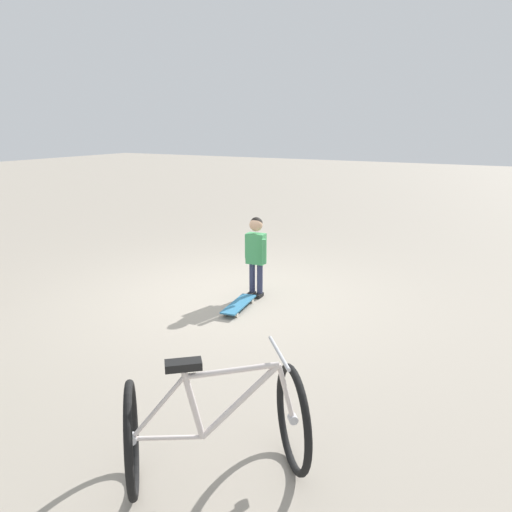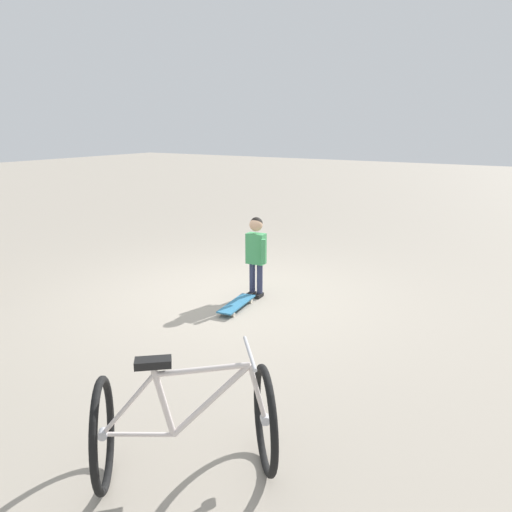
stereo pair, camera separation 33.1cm
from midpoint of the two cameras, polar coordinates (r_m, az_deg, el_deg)
The scene contains 4 objects.
ground_plane at distance 6.55m, azimuth -4.64°, elevation -4.71°, with size 50.00×50.00×0.00m, color #9E9384.
child_person at distance 6.36m, azimuth -1.50°, elevation 0.91°, with size 0.21×0.38×1.06m.
skateboard at distance 6.09m, azimuth -3.58°, elevation -5.65°, with size 0.74×0.29×0.07m.
bicycle_near at distance 3.29m, azimuth -7.84°, elevation -18.88°, with size 1.23×1.28×0.85m.
Camera 1 is at (-5.23, -3.25, 2.21)m, focal length 34.47 mm.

